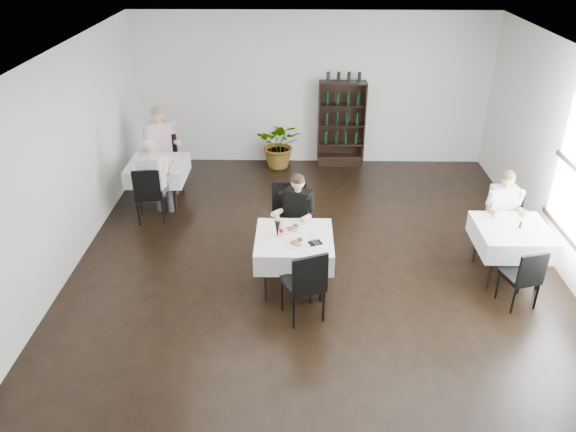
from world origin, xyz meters
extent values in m
plane|color=black|center=(0.00, 0.00, 0.00)|extent=(9.00, 9.00, 0.00)
plane|color=white|center=(0.00, 0.00, 3.00)|extent=(9.00, 9.00, 0.00)
plane|color=white|center=(0.00, 4.50, 1.50)|extent=(7.00, 0.00, 7.00)
plane|color=white|center=(-3.50, 0.00, 1.50)|extent=(0.00, 9.00, 9.00)
cube|color=black|center=(0.60, 4.32, 0.10)|extent=(0.90, 0.28, 0.20)
cylinder|color=black|center=(-0.67, -0.36, 0.35)|extent=(0.06, 0.06, 0.71)
cylinder|color=black|center=(-0.67, 0.36, 0.35)|extent=(0.06, 0.06, 0.71)
cylinder|color=black|center=(0.07, -0.36, 0.35)|extent=(0.06, 0.06, 0.71)
cylinder|color=black|center=(0.07, 0.36, 0.35)|extent=(0.06, 0.06, 0.71)
cube|color=black|center=(-0.30, 0.00, 0.73)|extent=(0.85, 0.85, 0.04)
cube|color=white|center=(-0.30, 0.00, 0.62)|extent=(1.03, 1.03, 0.30)
cylinder|color=black|center=(-3.04, 2.16, 0.35)|extent=(0.06, 0.06, 0.71)
cylinder|color=black|center=(-3.04, 2.84, 0.35)|extent=(0.06, 0.06, 0.71)
cylinder|color=black|center=(-2.36, 2.16, 0.35)|extent=(0.06, 0.06, 0.71)
cylinder|color=black|center=(-2.36, 2.84, 0.35)|extent=(0.06, 0.06, 0.71)
cube|color=black|center=(-2.70, 2.50, 0.73)|extent=(0.80, 0.80, 0.04)
cube|color=white|center=(-2.70, 2.50, 0.62)|extent=(0.98, 0.98, 0.30)
cylinder|color=black|center=(2.36, -0.04, 0.35)|extent=(0.06, 0.06, 0.71)
cylinder|color=black|center=(2.36, 0.64, 0.35)|extent=(0.06, 0.06, 0.71)
cylinder|color=black|center=(3.04, -0.04, 0.35)|extent=(0.06, 0.06, 0.71)
cylinder|color=black|center=(3.04, 0.64, 0.35)|extent=(0.06, 0.06, 0.71)
cube|color=black|center=(2.70, 0.30, 0.73)|extent=(0.80, 0.80, 0.04)
cube|color=white|center=(2.70, 0.30, 0.62)|extent=(0.98, 0.98, 0.30)
imported|color=#205C1F|center=(-0.62, 4.17, 0.49)|extent=(0.98, 0.88, 0.97)
cylinder|color=black|center=(-0.62, 0.55, 0.25)|extent=(0.04, 0.04, 0.51)
cylinder|color=black|center=(-0.61, 0.99, 0.25)|extent=(0.04, 0.04, 0.51)
cylinder|color=black|center=(-0.18, 0.54, 0.25)|extent=(0.04, 0.04, 0.51)
cylinder|color=black|center=(-0.17, 0.98, 0.25)|extent=(0.04, 0.04, 0.51)
cube|color=black|center=(-0.39, 0.76, 0.54)|extent=(0.52, 0.52, 0.08)
cube|color=black|center=(-0.39, 0.99, 0.83)|extent=(0.51, 0.07, 0.55)
cylinder|color=black|center=(-0.08, -0.41, 0.23)|extent=(0.04, 0.04, 0.46)
cylinder|color=black|center=(0.08, -0.78, 0.23)|extent=(0.04, 0.04, 0.46)
cylinder|color=black|center=(-0.44, -0.57, 0.23)|extent=(0.04, 0.04, 0.46)
cylinder|color=black|center=(-0.29, -0.94, 0.23)|extent=(0.04, 0.04, 0.46)
cube|color=black|center=(-0.18, -0.67, 0.49)|extent=(0.60, 0.60, 0.07)
cube|color=black|center=(-0.10, -0.87, 0.76)|extent=(0.44, 0.22, 0.50)
cylinder|color=black|center=(-3.01, 2.82, 0.24)|extent=(0.04, 0.04, 0.48)
cylinder|color=black|center=(-2.92, 3.23, 0.24)|extent=(0.04, 0.04, 0.48)
cylinder|color=black|center=(-2.60, 2.73, 0.24)|extent=(0.04, 0.04, 0.48)
cylinder|color=black|center=(-2.51, 3.14, 0.24)|extent=(0.04, 0.04, 0.48)
cube|color=black|center=(-2.76, 2.98, 0.51)|extent=(0.57, 0.57, 0.07)
cube|color=black|center=(-2.71, 3.20, 0.79)|extent=(0.48, 0.16, 0.52)
cylinder|color=black|center=(-2.55, 2.08, 0.22)|extent=(0.04, 0.04, 0.45)
cylinder|color=black|center=(-2.48, 1.70, 0.22)|extent=(0.04, 0.04, 0.45)
cylinder|color=black|center=(-2.93, 2.02, 0.22)|extent=(0.04, 0.04, 0.45)
cylinder|color=black|center=(-2.87, 1.63, 0.22)|extent=(0.04, 0.04, 0.45)
cube|color=black|center=(-2.71, 1.86, 0.48)|extent=(0.52, 0.52, 0.07)
cube|color=black|center=(-2.67, 1.66, 0.74)|extent=(0.45, 0.12, 0.49)
cylinder|color=black|center=(2.59, 0.72, 0.21)|extent=(0.03, 0.03, 0.42)
cylinder|color=black|center=(2.68, 1.08, 0.21)|extent=(0.03, 0.03, 0.42)
cylinder|color=black|center=(2.94, 0.63, 0.21)|extent=(0.03, 0.03, 0.42)
cylinder|color=black|center=(3.04, 0.98, 0.21)|extent=(0.03, 0.03, 0.42)
cube|color=black|center=(2.81, 0.85, 0.45)|extent=(0.52, 0.52, 0.06)
cube|color=black|center=(2.86, 1.04, 0.70)|extent=(0.42, 0.16, 0.46)
cylinder|color=black|center=(2.74, -0.16, 0.20)|extent=(0.03, 0.03, 0.39)
cylinder|color=black|center=(2.84, -0.49, 0.20)|extent=(0.03, 0.03, 0.39)
cylinder|color=black|center=(2.41, -0.25, 0.20)|extent=(0.03, 0.03, 0.39)
cylinder|color=black|center=(2.51, -0.58, 0.20)|extent=(0.03, 0.03, 0.39)
cube|color=black|center=(2.62, -0.37, 0.42)|extent=(0.49, 0.49, 0.06)
cube|color=black|center=(2.67, -0.54, 0.65)|extent=(0.39, 0.15, 0.43)
cube|color=#3B3B42|center=(-0.41, 0.61, 0.53)|extent=(0.27, 0.42, 0.13)
cylinder|color=#3B3B42|center=(-0.47, 0.45, 0.23)|extent=(0.10, 0.10, 0.46)
cube|color=#3B3B42|center=(-0.23, 0.54, 0.53)|extent=(0.27, 0.42, 0.13)
cylinder|color=#3B3B42|center=(-0.30, 0.38, 0.23)|extent=(0.10, 0.10, 0.46)
cube|color=black|center=(-0.25, 0.74, 0.84)|extent=(0.43, 0.33, 0.52)
cylinder|color=tan|center=(-0.55, 0.59, 0.82)|extent=(0.18, 0.30, 0.15)
cylinder|color=tan|center=(-0.15, 0.42, 0.82)|extent=(0.18, 0.30, 0.15)
sphere|color=tan|center=(-0.26, 0.72, 1.23)|extent=(0.20, 0.20, 0.20)
sphere|color=black|center=(-0.26, 0.72, 1.26)|extent=(0.20, 0.20, 0.20)
cube|color=#3B3B42|center=(-2.79, 2.94, 0.61)|extent=(0.32, 0.48, 0.15)
cylinder|color=#3B3B42|center=(-2.71, 2.76, 0.27)|extent=(0.12, 0.12, 0.53)
cube|color=#3B3B42|center=(-2.59, 3.03, 0.61)|extent=(0.32, 0.48, 0.15)
cylinder|color=#3B3B42|center=(-2.51, 2.85, 0.27)|extent=(0.12, 0.12, 0.53)
cube|color=beige|center=(-2.77, 3.17, 0.97)|extent=(0.49, 0.39, 0.60)
cylinder|color=tan|center=(-2.88, 2.80, 0.95)|extent=(0.21, 0.34, 0.17)
cylinder|color=tan|center=(-2.42, 3.00, 0.95)|extent=(0.21, 0.34, 0.17)
sphere|color=tan|center=(-2.76, 3.15, 1.43)|extent=(0.23, 0.23, 0.23)
sphere|color=olive|center=(-2.76, 3.15, 1.46)|extent=(0.23, 0.23, 0.23)
cube|color=#3B3B42|center=(-2.49, 1.98, 0.56)|extent=(0.23, 0.44, 0.14)
cylinder|color=#3B3B42|center=(-2.45, 2.16, 0.25)|extent=(0.11, 0.11, 0.49)
cube|color=#3B3B42|center=(-2.69, 2.02, 0.56)|extent=(0.23, 0.44, 0.14)
cylinder|color=#3B3B42|center=(-2.65, 2.20, 0.25)|extent=(0.11, 0.11, 0.49)
cube|color=white|center=(-2.63, 1.81, 0.89)|extent=(0.44, 0.30, 0.55)
cylinder|color=tan|center=(-2.34, 2.03, 0.87)|extent=(0.14, 0.32, 0.16)
cylinder|color=tan|center=(-2.80, 2.13, 0.87)|extent=(0.14, 0.32, 0.16)
sphere|color=tan|center=(-2.62, 1.83, 1.32)|extent=(0.21, 0.21, 0.21)
sphere|color=beige|center=(-2.62, 1.83, 1.35)|extent=(0.21, 0.21, 0.21)
cube|color=#3B3B42|center=(2.65, 0.76, 0.52)|extent=(0.14, 0.40, 0.13)
cylinder|color=#3B3B42|center=(2.66, 0.59, 0.23)|extent=(0.10, 0.10, 0.46)
cube|color=#3B3B42|center=(2.84, 0.77, 0.52)|extent=(0.14, 0.40, 0.13)
cylinder|color=#3B3B42|center=(2.84, 0.60, 0.23)|extent=(0.10, 0.10, 0.46)
cube|color=white|center=(2.74, 0.94, 0.83)|extent=(0.38, 0.22, 0.51)
cylinder|color=tan|center=(2.53, 0.68, 0.81)|extent=(0.08, 0.29, 0.14)
cylinder|color=tan|center=(2.96, 0.70, 0.81)|extent=(0.08, 0.29, 0.14)
sphere|color=tan|center=(2.74, 0.92, 1.22)|extent=(0.20, 0.20, 0.20)
sphere|color=brown|center=(2.74, 0.92, 1.25)|extent=(0.20, 0.20, 0.20)
cube|color=white|center=(-0.33, 0.19, 0.78)|extent=(0.27, 0.27, 0.02)
cube|color=brown|center=(-0.35, 0.17, 0.80)|extent=(0.11, 0.10, 0.02)
sphere|color=#35721E|center=(-0.27, 0.22, 0.82)|extent=(0.06, 0.06, 0.06)
cube|color=brown|center=(-0.31, 0.13, 0.80)|extent=(0.09, 0.08, 0.02)
cube|color=white|center=(-0.27, -0.18, 0.78)|extent=(0.30, 0.30, 0.02)
cube|color=brown|center=(-0.30, -0.20, 0.80)|extent=(0.12, 0.11, 0.02)
sphere|color=#35721E|center=(-0.21, -0.14, 0.82)|extent=(0.06, 0.06, 0.06)
cube|color=brown|center=(-0.25, -0.24, 0.80)|extent=(0.09, 0.07, 0.02)
cone|color=black|center=(-0.52, -0.03, 0.89)|extent=(0.07, 0.07, 0.24)
cylinder|color=silver|center=(-0.52, -0.03, 1.04)|extent=(0.02, 0.02, 0.06)
cone|color=gold|center=(-0.53, 0.14, 0.89)|extent=(0.07, 0.07, 0.23)
cylinder|color=silver|center=(-0.53, 0.14, 1.03)|extent=(0.02, 0.02, 0.06)
cylinder|color=silver|center=(-0.47, 0.02, 0.87)|extent=(0.06, 0.06, 0.21)
cylinder|color=red|center=(-0.47, 0.02, 0.86)|extent=(0.07, 0.07, 0.05)
cylinder|color=silver|center=(-0.47, 0.02, 1.00)|extent=(0.03, 0.03, 0.05)
cube|color=black|center=(-0.03, -0.16, 0.77)|extent=(0.21, 0.19, 0.01)
cylinder|color=silver|center=(-0.04, -0.16, 0.78)|extent=(0.09, 0.18, 0.01)
cylinder|color=silver|center=(-0.01, -0.16, 0.78)|extent=(0.09, 0.18, 0.01)
cylinder|color=black|center=(2.78, 0.30, 0.81)|extent=(0.05, 0.05, 0.09)
camera|label=1|loc=(-0.26, -6.43, 4.53)|focal=35.00mm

